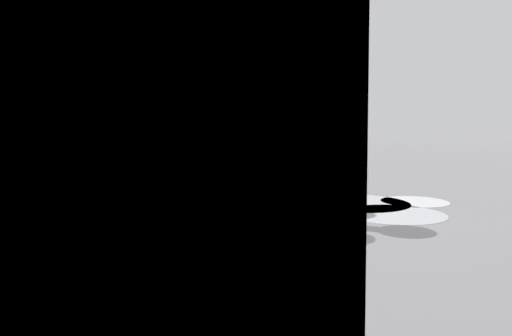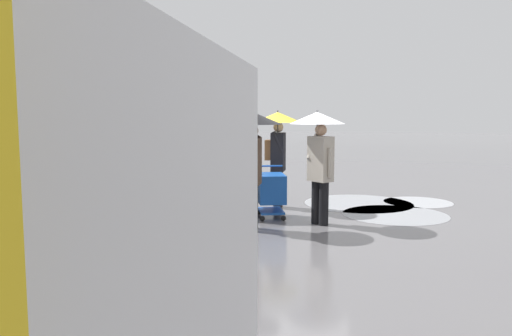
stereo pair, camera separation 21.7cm
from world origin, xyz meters
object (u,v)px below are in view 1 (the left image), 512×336
at_px(pedestrian_black_side, 276,137).
at_px(pedestrian_white_side, 319,140).
at_px(pedestrian_pink_side, 253,142).
at_px(cargo_van_parked_right, 117,158).
at_px(shopping_cart_vendor, 271,190).
at_px(hand_dolly_boxes, 237,183).

bearing_deg(pedestrian_black_side, pedestrian_white_side, 122.23).
relative_size(pedestrian_pink_side, pedestrian_white_side, 1.00).
bearing_deg(pedestrian_pink_side, pedestrian_white_side, -151.86).
relative_size(cargo_van_parked_right, shopping_cart_vendor, 5.26).
xyz_separation_m(shopping_cart_vendor, pedestrian_black_side, (-0.01, -1.06, 1.00)).
bearing_deg(pedestrian_pink_side, pedestrian_black_side, -95.78).
relative_size(cargo_van_parked_right, pedestrian_black_side, 2.49).
height_order(hand_dolly_boxes, pedestrian_white_side, pedestrian_white_side).
relative_size(hand_dolly_boxes, pedestrian_pink_side, 0.61).
distance_m(cargo_van_parked_right, pedestrian_pink_side, 3.13).
relative_size(shopping_cart_vendor, pedestrian_black_side, 0.47).
bearing_deg(shopping_cart_vendor, pedestrian_black_side, -90.42).
xyz_separation_m(pedestrian_pink_side, pedestrian_black_side, (-0.21, -2.10, -0.01)).
bearing_deg(pedestrian_white_side, hand_dolly_boxes, -11.73).
bearing_deg(pedestrian_black_side, shopping_cart_vendor, 89.58).
bearing_deg(cargo_van_parked_right, hand_dolly_boxes, 179.48).
xyz_separation_m(shopping_cart_vendor, pedestrian_pink_side, (0.20, 1.03, 1.02)).
height_order(hand_dolly_boxes, pedestrian_black_side, pedestrian_black_side).
height_order(shopping_cart_vendor, pedestrian_pink_side, pedestrian_pink_side).
bearing_deg(pedestrian_black_side, cargo_van_parked_right, 19.65).
relative_size(shopping_cart_vendor, hand_dolly_boxes, 0.77).
relative_size(cargo_van_parked_right, pedestrian_white_side, 2.49).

